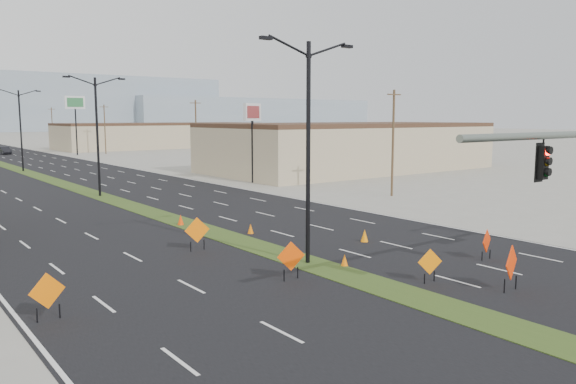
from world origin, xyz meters
TOP-DOWN VIEW (x-y plane):
  - ground at (0.00, 0.00)m, footprint 600.00×600.00m
  - building_se_near at (34.00, 45.00)m, footprint 36.00×18.00m
  - building_se_far at (38.00, 110.00)m, footprint 44.00×16.00m
  - mesa_east at (180.00, 290.00)m, footprint 160.00×50.00m
  - streetlight_0 at (0.00, 12.00)m, footprint 5.15×0.24m
  - streetlight_1 at (0.00, 40.00)m, footprint 5.15×0.24m
  - streetlight_2 at (0.00, 68.00)m, footprint 5.15×0.24m
  - utility_pole_0 at (20.00, 25.00)m, footprint 1.60×0.20m
  - utility_pole_1 at (20.00, 60.00)m, footprint 1.60×0.20m
  - utility_pole_2 at (20.00, 95.00)m, footprint 1.60×0.20m
  - utility_pole_3 at (20.00, 130.00)m, footprint 1.60×0.20m
  - car_mid at (5.00, 105.47)m, footprint 1.67×4.31m
  - construction_sign_0 at (-11.50, 11.52)m, footprint 1.22×0.24m
  - construction_sign_1 at (-2.26, 10.34)m, footprint 1.20×0.36m
  - construction_sign_2 at (-2.87, 17.27)m, footprint 1.28×0.27m
  - construction_sign_3 at (2.00, 6.62)m, footprint 0.99×0.46m
  - construction_sign_4 at (3.55, 3.98)m, footprint 1.34×0.41m
  - construction_sign_5 at (7.11, 7.37)m, footprint 1.07×0.35m
  - cone_0 at (0.97, 10.55)m, footprint 0.45×0.45m
  - cone_1 at (5.29, 13.61)m, footprint 0.53×0.53m
  - cone_2 at (1.59, 19.15)m, footprint 0.43×0.43m
  - cone_3 at (-0.48, 23.89)m, footprint 0.54×0.54m
  - pole_sign_east_near at (16.03, 40.47)m, footprint 2.60×1.27m
  - pole_sign_east_far at (14.99, 95.46)m, footprint 3.43×0.81m

SIDE VIEW (x-z plane):
  - ground at x=0.00m, z-range 0.00..0.00m
  - cone_0 at x=0.97m, z-range 0.00..0.57m
  - cone_2 at x=1.59m, z-range 0.00..0.59m
  - cone_3 at x=-0.48m, z-range 0.00..0.68m
  - cone_1 at x=5.29m, z-range 0.00..0.69m
  - car_mid at x=5.00m, z-range 0.00..1.40m
  - construction_sign_3 at x=2.00m, z-range 0.12..1.53m
  - construction_sign_5 at x=7.11m, z-range 0.12..1.59m
  - construction_sign_1 at x=-2.26m, z-range 0.14..1.78m
  - construction_sign_0 at x=-11.50m, z-range 0.14..1.78m
  - construction_sign_2 at x=-2.87m, z-range 0.15..1.88m
  - construction_sign_4 at x=3.55m, z-range 0.17..2.00m
  - building_se_far at x=38.00m, z-range 0.00..5.00m
  - building_se_near at x=34.00m, z-range 0.00..5.50m
  - utility_pole_0 at x=20.00m, z-range 0.17..9.17m
  - utility_pole_1 at x=20.00m, z-range 0.17..9.17m
  - utility_pole_2 at x=20.00m, z-range 0.17..9.17m
  - utility_pole_3 at x=20.00m, z-range 0.17..9.17m
  - streetlight_0 at x=0.00m, z-range 0.41..10.43m
  - streetlight_1 at x=0.00m, z-range 0.41..10.43m
  - streetlight_2 at x=0.00m, z-range 0.41..10.43m
  - pole_sign_east_near at x=16.03m, z-range 2.48..10.60m
  - pole_sign_east_far at x=14.99m, z-range 3.38..13.86m
  - mesa_east at x=180.00m, z-range 0.00..18.00m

